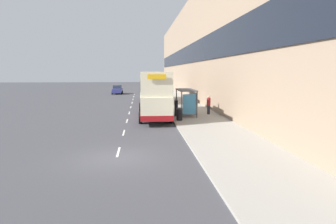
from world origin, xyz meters
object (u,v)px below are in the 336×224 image
Objects in this scene: car_0 at (147,91)px; car_2 at (117,90)px; litter_bin at (179,114)px; double_decker_bus_near at (154,93)px; pedestrian_at_shelter at (209,105)px; pedestrian_1 at (196,106)px; pedestrian_2 at (176,107)px; double_decker_bus_ahead at (151,86)px; car_1 at (144,85)px; bus_shelter at (188,97)px.

car_2 is at bearing 135.64° from car_0.
litter_bin is at bearing -85.32° from car_0.
double_decker_bus_near is 5.61m from pedestrian_at_shelter.
pedestrian_at_shelter reaches higher than litter_bin.
pedestrian_1 reaches higher than car_2.
pedestrian_2 is (7.88, -30.78, 0.15)m from car_2.
car_2 is 34.31m from litter_bin.
double_decker_bus_ahead is 33.52m from car_1.
double_decker_bus_near is 2.88× the size of car_0.
double_decker_bus_near is 2.72× the size of car_1.
car_0 is 24.87m from pedestrian_1.
car_0 is at bearing 92.06° from double_decker_bus_ahead.
double_decker_bus_ahead is (0.17, 14.27, -0.00)m from double_decker_bus_near.
car_1 is 18.04m from car_2.
double_decker_bus_ahead is 14.30m from pedestrian_1.
pedestrian_at_shelter is at bearing -68.88° from double_decker_bus_ahead.
double_decker_bus_near is 2.64× the size of car_2.
double_decker_bus_near is at bearing 173.10° from pedestrian_2.
pedestrian_at_shelter is (11.22, -29.88, 0.23)m from car_2.
bus_shelter is 2.47× the size of pedestrian_2.
double_decker_bus_ahead is 2.58× the size of car_2.
double_decker_bus_ahead is at bearing 111.12° from pedestrian_at_shelter.
double_decker_bus_near is at bearing -173.26° from pedestrian_at_shelter.
litter_bin is (-2.10, -3.47, -0.29)m from pedestrian_1.
bus_shelter is 1.50m from pedestrian_2.
litter_bin is (2.49, -50.62, -0.20)m from car_1.
bus_shelter reaches higher than car_0.
double_decker_bus_near is 4.42m from pedestrian_1.
pedestrian_1 is (-1.26, -0.04, -0.12)m from pedestrian_at_shelter.
double_decker_bus_ahead is (-3.12, 14.31, 0.41)m from bus_shelter.
double_decker_bus_near is at bearing 125.88° from litter_bin.
car_1 is 47.37m from pedestrian_1.
litter_bin is (-0.02, -2.62, -0.34)m from pedestrian_2.
bus_shelter is 2.38m from pedestrian_at_shelter.
car_0 is 3.67× the size of litter_bin.
pedestrian_at_shelter is 1.27m from pedestrian_1.
pedestrian_at_shelter is 3.46m from pedestrian_2.
bus_shelter is 3.32m from double_decker_bus_near.
car_2 is 31.77m from pedestrian_2.
double_decker_bus_near is 25.12m from car_0.
double_decker_bus_near reaches higher than car_0.
litter_bin is at bearing -113.38° from bus_shelter.
pedestrian_2 reaches higher than car_1.
litter_bin is at bearing -83.67° from double_decker_bus_ahead.
car_1 is 50.68m from litter_bin.
bus_shelter is 47.95m from car_1.
bus_shelter is 14.65m from double_decker_bus_ahead.
car_0 is 28.04m from litter_bin.
double_decker_bus_ahead is at bearing 102.31° from bus_shelter.
car_0 is 2.09× the size of pedestrian_at_shelter.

